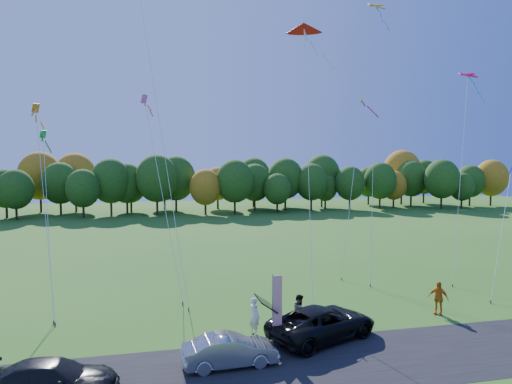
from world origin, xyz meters
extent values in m
plane|color=#245B18|center=(0.00, 0.00, 0.00)|extent=(160.00, 160.00, 0.00)
cube|color=black|center=(0.00, -4.00, 0.01)|extent=(90.00, 6.00, 0.01)
imported|color=black|center=(1.81, -1.28, 0.82)|extent=(6.52, 4.78, 1.65)
imported|color=#9A9A9F|center=(-3.27, -3.29, 0.69)|extent=(4.26, 1.69, 1.38)
imported|color=black|center=(-10.31, -4.46, 0.71)|extent=(5.06, 2.40, 1.43)
imported|color=white|center=(-1.44, -0.03, 0.98)|extent=(0.73, 0.85, 1.96)
imported|color=gray|center=(1.09, 0.19, 0.94)|extent=(0.93, 1.07, 1.88)
imported|color=orange|center=(9.77, 0.66, 0.98)|extent=(1.09, 1.19, 1.95)
cylinder|color=#999999|center=(-0.97, -1.90, 1.82)|extent=(0.06, 0.06, 3.63)
cube|color=red|center=(-0.74, -1.92, 2.18)|extent=(0.46, 0.05, 2.72)
cube|color=navy|center=(-0.74, -1.89, 3.19)|extent=(0.45, 0.04, 0.71)
cylinder|color=#4C3F33|center=(-4.49, 4.50, 0.10)|extent=(0.08, 0.08, 0.20)
cylinder|color=#4C3F33|center=(8.60, 6.90, 0.10)|extent=(0.08, 0.08, 0.20)
cube|color=orange|center=(15.12, 19.41, 24.05)|extent=(3.53, 1.22, 1.33)
cylinder|color=#4C3F33|center=(2.25, 1.25, 0.10)|extent=(0.08, 0.08, 0.20)
cone|color=red|center=(4.40, 9.68, 18.65)|extent=(2.66, 2.03, 2.91)
cylinder|color=#4C3F33|center=(14.33, 5.58, 0.10)|extent=(0.08, 0.08, 0.20)
cube|color=#FD1C69|center=(21.14, 13.57, 16.65)|extent=(3.23, 1.12, 1.23)
cylinder|color=#4C3F33|center=(-11.81, 3.58, 0.10)|extent=(0.08, 0.08, 0.20)
cube|color=orange|center=(-14.13, 11.00, 12.55)|extent=(1.04, 1.04, 1.22)
cylinder|color=#4C3F33|center=(-11.95, 3.92, 0.10)|extent=(0.08, 0.08, 0.20)
cube|color=green|center=(-13.56, 10.26, 10.77)|extent=(0.89, 0.89, 1.04)
cylinder|color=#4C3F33|center=(7.33, 9.04, 0.10)|extent=(0.08, 0.08, 0.20)
cube|color=white|center=(11.66, 15.11, 14.39)|extent=(1.35, 1.35, 1.60)
cylinder|color=#4C3F33|center=(-4.77, 5.71, 0.10)|extent=(0.08, 0.08, 0.20)
cube|color=#FF54E9|center=(-7.04, 13.91, 13.76)|extent=(1.16, 1.16, 1.37)
cylinder|color=#4C3F33|center=(14.28, 1.75, 0.10)|extent=(0.08, 0.08, 0.20)
cube|color=#380B9B|center=(19.07, 5.80, 8.37)|extent=(0.94, 0.94, 1.11)
camera|label=1|loc=(-6.45, -22.57, 9.05)|focal=32.00mm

